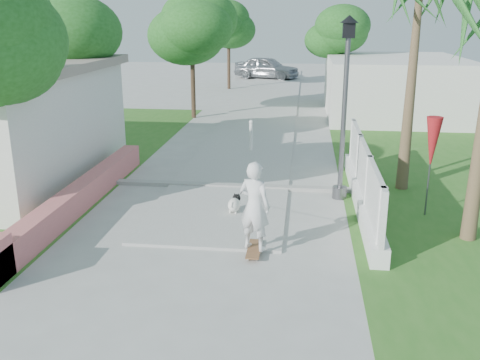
# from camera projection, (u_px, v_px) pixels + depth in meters

# --- Properties ---
(ground) EXTENTS (90.00, 90.00, 0.00)m
(ground) POSITION_uv_depth(u_px,v_px,m) (177.00, 301.00, 8.65)
(ground) COLOR #B7B7B2
(ground) RESTS_ON ground
(path_strip) EXTENTS (3.20, 36.00, 0.06)m
(path_strip) POSITION_uv_depth(u_px,v_px,m) (266.00, 104.00, 27.61)
(path_strip) COLOR #B7B7B2
(path_strip) RESTS_ON ground
(curb) EXTENTS (6.50, 0.25, 0.10)m
(curb) POSITION_uv_depth(u_px,v_px,m) (229.00, 186.00, 14.33)
(curb) COLOR #999993
(curb) RESTS_ON ground
(grass_left) EXTENTS (8.00, 20.00, 0.01)m
(grass_left) POSITION_uv_depth(u_px,v_px,m) (20.00, 160.00, 17.04)
(grass_left) COLOR #326C22
(grass_left) RESTS_ON ground
(grass_right) EXTENTS (8.00, 20.00, 0.01)m
(grass_right) POSITION_uv_depth(u_px,v_px,m) (478.00, 175.00, 15.44)
(grass_right) COLOR #326C22
(grass_right) RESTS_ON ground
(pink_wall) EXTENTS (0.45, 8.20, 0.80)m
(pink_wall) POSITION_uv_depth(u_px,v_px,m) (72.00, 202.00, 12.30)
(pink_wall) COLOR #D66D71
(pink_wall) RESTS_ON ground
(lattice_fence) EXTENTS (0.35, 7.00, 1.50)m
(lattice_fence) POSITION_uv_depth(u_px,v_px,m) (363.00, 184.00, 12.85)
(lattice_fence) COLOR white
(lattice_fence) RESTS_ON ground
(building_right) EXTENTS (6.00, 8.00, 2.60)m
(building_right) POSITION_uv_depth(u_px,v_px,m) (393.00, 86.00, 24.66)
(building_right) COLOR silver
(building_right) RESTS_ON ground
(street_lamp) EXTENTS (0.44, 0.44, 4.44)m
(street_lamp) POSITION_uv_depth(u_px,v_px,m) (345.00, 103.00, 12.82)
(street_lamp) COLOR #59595E
(street_lamp) RESTS_ON ground
(bollard) EXTENTS (0.14, 0.14, 1.09)m
(bollard) POSITION_uv_depth(u_px,v_px,m) (251.00, 135.00, 17.94)
(bollard) COLOR white
(bollard) RESTS_ON ground
(patio_umbrella) EXTENTS (0.36, 0.36, 2.30)m
(patio_umbrella) POSITION_uv_depth(u_px,v_px,m) (432.00, 144.00, 11.87)
(patio_umbrella) COLOR #59595E
(patio_umbrella) RESTS_ON ground
(tree_left_mid) EXTENTS (3.20, 3.20, 4.85)m
(tree_left_mid) POSITION_uv_depth(u_px,v_px,m) (62.00, 47.00, 16.29)
(tree_left_mid) COLOR #4C3826
(tree_left_mid) RESTS_ON ground
(tree_path_left) EXTENTS (3.40, 3.40, 5.23)m
(tree_path_left) POSITION_uv_depth(u_px,v_px,m) (192.00, 30.00, 23.02)
(tree_path_left) COLOR #4C3826
(tree_path_left) RESTS_ON ground
(tree_path_right) EXTENTS (3.00, 3.00, 4.79)m
(tree_path_right) POSITION_uv_depth(u_px,v_px,m) (333.00, 35.00, 26.20)
(tree_path_right) COLOR #4C3826
(tree_path_right) RESTS_ON ground
(tree_path_far) EXTENTS (3.20, 3.20, 5.17)m
(tree_path_far) POSITION_uv_depth(u_px,v_px,m) (229.00, 26.00, 32.49)
(tree_path_far) COLOR #4C3826
(tree_path_far) RESTS_ON ground
(palm_far) EXTENTS (1.80, 1.80, 5.30)m
(palm_far) POSITION_uv_depth(u_px,v_px,m) (418.00, 13.00, 12.97)
(palm_far) COLOR brown
(palm_far) RESTS_ON ground
(skateboarder) EXTENTS (1.04, 2.79, 1.85)m
(skateboarder) POSITION_uv_depth(u_px,v_px,m) (244.00, 199.00, 10.89)
(skateboarder) COLOR brown
(skateboarder) RESTS_ON ground
(dog) EXTENTS (0.34, 0.64, 0.44)m
(dog) POSITION_uv_depth(u_px,v_px,m) (235.00, 204.00, 12.41)
(dog) COLOR white
(dog) RESTS_ON ground
(parked_car) EXTENTS (5.05, 3.37, 1.60)m
(parked_car) POSITION_uv_depth(u_px,v_px,m) (267.00, 68.00, 38.68)
(parked_car) COLOR #989A9F
(parked_car) RESTS_ON ground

